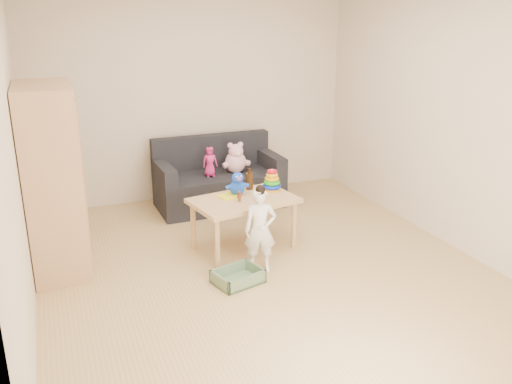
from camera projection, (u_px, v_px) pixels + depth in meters
name	position (u px, v px, depth m)	size (l,w,h in m)	color
room	(261.00, 131.00, 4.73)	(4.50, 4.50, 4.50)	tan
wardrobe	(52.00, 180.00, 4.87)	(0.47, 0.95, 1.71)	tan
sofa	(219.00, 190.00, 6.65)	(1.50, 0.75, 0.42)	black
play_table	(244.00, 223.00, 5.45)	(1.01, 0.64, 0.53)	tan
storage_bin	(238.00, 276.00, 4.80)	(0.41, 0.31, 0.12)	#62805D
toddler	(260.00, 231.00, 4.94)	(0.29, 0.19, 0.78)	white
pink_bear	(236.00, 160.00, 6.57)	(0.28, 0.24, 0.32)	#FFBBCF
doll	(210.00, 162.00, 6.40)	(0.18, 0.12, 0.35)	#D9287F
ring_stacker	(272.00, 182.00, 5.59)	(0.19, 0.19, 0.22)	orange
brown_bottle	(249.00, 180.00, 5.62)	(0.08, 0.08, 0.22)	black
blue_plush	(237.00, 183.00, 5.44)	(0.20, 0.16, 0.24)	blue
wooden_figure	(239.00, 196.00, 5.26)	(0.04, 0.04, 0.11)	brown
yellow_book	(228.00, 196.00, 5.41)	(0.18, 0.18, 0.01)	yellow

